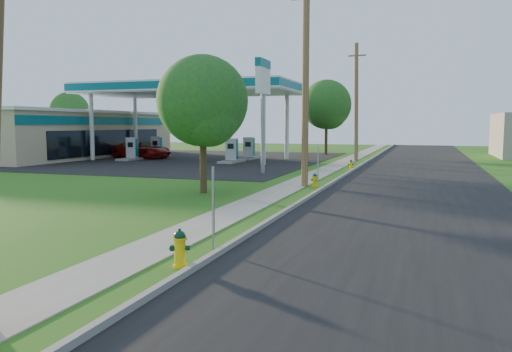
{
  "coord_description": "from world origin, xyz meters",
  "views": [
    {
      "loc": [
        4.87,
        -6.27,
        2.95
      ],
      "look_at": [
        0.0,
        8.0,
        1.4
      ],
      "focal_mm": 35.0,
      "sensor_mm": 36.0,
      "label": 1
    }
  ],
  "objects_px": {
    "tree_lot": "(327,106)",
    "hydrant_far": "(351,165)",
    "fuel_pump_ne": "(232,153)",
    "utility_pole_far": "(356,102)",
    "hydrant_mid": "(315,180)",
    "car_red": "(142,150)",
    "fuel_pump_se": "(249,151)",
    "price_pylon": "(263,83)",
    "tree_verge": "(204,104)",
    "utility_pole_mid": "(306,82)",
    "fuel_pump_nw": "(132,151)",
    "tree_back": "(70,113)",
    "hydrant_near": "(180,249)",
    "fuel_pump_sw": "(157,149)"
  },
  "relations": [
    {
      "from": "tree_lot",
      "to": "utility_pole_mid",
      "type": "bearing_deg",
      "value": -81.53
    },
    {
      "from": "fuel_pump_sw",
      "to": "hydrant_near",
      "type": "relative_size",
      "value": 3.91
    },
    {
      "from": "utility_pole_mid",
      "to": "fuel_pump_ne",
      "type": "xyz_separation_m",
      "value": [
        -8.9,
        13.0,
        -4.23
      ]
    },
    {
      "from": "fuel_pump_se",
      "to": "tree_verge",
      "type": "distance_m",
      "value": 21.64
    },
    {
      "from": "utility_pole_mid",
      "to": "hydrant_mid",
      "type": "bearing_deg",
      "value": -21.45
    },
    {
      "from": "utility_pole_mid",
      "to": "hydrant_near",
      "type": "distance_m",
      "value": 14.95
    },
    {
      "from": "utility_pole_mid",
      "to": "tree_lot",
      "type": "height_order",
      "value": "utility_pole_mid"
    },
    {
      "from": "tree_lot",
      "to": "tree_back",
      "type": "bearing_deg",
      "value": -175.0
    },
    {
      "from": "price_pylon",
      "to": "tree_verge",
      "type": "distance_m",
      "value": 9.38
    },
    {
      "from": "utility_pole_mid",
      "to": "fuel_pump_sw",
      "type": "bearing_deg",
      "value": 136.48
    },
    {
      "from": "utility_pole_far",
      "to": "hydrant_mid",
      "type": "bearing_deg",
      "value": -88.29
    },
    {
      "from": "tree_lot",
      "to": "hydrant_far",
      "type": "xyz_separation_m",
      "value": [
        4.64,
        -15.88,
        -4.43
      ]
    },
    {
      "from": "fuel_pump_ne",
      "to": "tree_back",
      "type": "distance_m",
      "value": 26.0
    },
    {
      "from": "fuel_pump_ne",
      "to": "hydrant_far",
      "type": "relative_size",
      "value": 4.76
    },
    {
      "from": "tree_verge",
      "to": "car_red",
      "type": "distance_m",
      "value": 24.12
    },
    {
      "from": "tree_lot",
      "to": "hydrant_far",
      "type": "bearing_deg",
      "value": -73.7
    },
    {
      "from": "fuel_pump_se",
      "to": "tree_back",
      "type": "bearing_deg",
      "value": 165.01
    },
    {
      "from": "tree_lot",
      "to": "fuel_pump_ne",
      "type": "bearing_deg",
      "value": -111.51
    },
    {
      "from": "hydrant_near",
      "to": "hydrant_mid",
      "type": "distance_m",
      "value": 14.01
    },
    {
      "from": "fuel_pump_nw",
      "to": "hydrant_mid",
      "type": "height_order",
      "value": "fuel_pump_nw"
    },
    {
      "from": "fuel_pump_nw",
      "to": "fuel_pump_se",
      "type": "relative_size",
      "value": 1.0
    },
    {
      "from": "fuel_pump_nw",
      "to": "fuel_pump_sw",
      "type": "height_order",
      "value": "same"
    },
    {
      "from": "utility_pole_far",
      "to": "hydrant_mid",
      "type": "height_order",
      "value": "utility_pole_far"
    },
    {
      "from": "tree_lot",
      "to": "hydrant_far",
      "type": "distance_m",
      "value": 17.12
    },
    {
      "from": "fuel_pump_ne",
      "to": "fuel_pump_se",
      "type": "xyz_separation_m",
      "value": [
        0.0,
        4.0,
        0.0
      ]
    },
    {
      "from": "utility_pole_mid",
      "to": "tree_verge",
      "type": "bearing_deg",
      "value": -133.41
    },
    {
      "from": "utility_pole_far",
      "to": "car_red",
      "type": "relative_size",
      "value": 1.74
    },
    {
      "from": "car_red",
      "to": "hydrant_far",
      "type": "bearing_deg",
      "value": -94.13
    },
    {
      "from": "tree_back",
      "to": "hydrant_mid",
      "type": "height_order",
      "value": "tree_back"
    },
    {
      "from": "tree_lot",
      "to": "tree_verge",
      "type": "bearing_deg",
      "value": -89.4
    },
    {
      "from": "fuel_pump_se",
      "to": "tree_verge",
      "type": "height_order",
      "value": "tree_verge"
    },
    {
      "from": "fuel_pump_nw",
      "to": "hydrant_near",
      "type": "distance_m",
      "value": 32.98
    },
    {
      "from": "fuel_pump_nw",
      "to": "tree_back",
      "type": "xyz_separation_m",
      "value": [
        -14.6,
        10.32,
        3.55
      ]
    },
    {
      "from": "car_red",
      "to": "fuel_pump_se",
      "type": "bearing_deg",
      "value": -67.61
    },
    {
      "from": "utility_pole_mid",
      "to": "hydrant_near",
      "type": "xyz_separation_m",
      "value": [
        0.71,
        -14.22,
        -4.55
      ]
    },
    {
      "from": "utility_pole_mid",
      "to": "utility_pole_far",
      "type": "relative_size",
      "value": 1.03
    },
    {
      "from": "price_pylon",
      "to": "utility_pole_mid",
      "type": "bearing_deg",
      "value": -54.66
    },
    {
      "from": "fuel_pump_nw",
      "to": "tree_lot",
      "type": "relative_size",
      "value": 0.43
    },
    {
      "from": "fuel_pump_nw",
      "to": "tree_back",
      "type": "bearing_deg",
      "value": 144.75
    },
    {
      "from": "fuel_pump_sw",
      "to": "tree_verge",
      "type": "bearing_deg",
      "value": -55.28
    },
    {
      "from": "price_pylon",
      "to": "hydrant_far",
      "type": "distance_m",
      "value": 8.24
    },
    {
      "from": "fuel_pump_se",
      "to": "price_pylon",
      "type": "relative_size",
      "value": 0.47
    },
    {
      "from": "utility_pole_mid",
      "to": "fuel_pump_ne",
      "type": "relative_size",
      "value": 3.06
    },
    {
      "from": "car_red",
      "to": "hydrant_near",
      "type": "bearing_deg",
      "value": -136.07
    },
    {
      "from": "utility_pole_mid",
      "to": "price_pylon",
      "type": "relative_size",
      "value": 1.43
    },
    {
      "from": "fuel_pump_nw",
      "to": "price_pylon",
      "type": "distance_m",
      "value": 16.57
    },
    {
      "from": "fuel_pump_se",
      "to": "tree_back",
      "type": "relative_size",
      "value": 0.48
    },
    {
      "from": "price_pylon",
      "to": "car_red",
      "type": "relative_size",
      "value": 1.25
    },
    {
      "from": "hydrant_mid",
      "to": "hydrant_far",
      "type": "xyz_separation_m",
      "value": [
        0.26,
        10.16,
        -0.01
      ]
    },
    {
      "from": "fuel_pump_nw",
      "to": "hydrant_far",
      "type": "height_order",
      "value": "fuel_pump_nw"
    }
  ]
}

